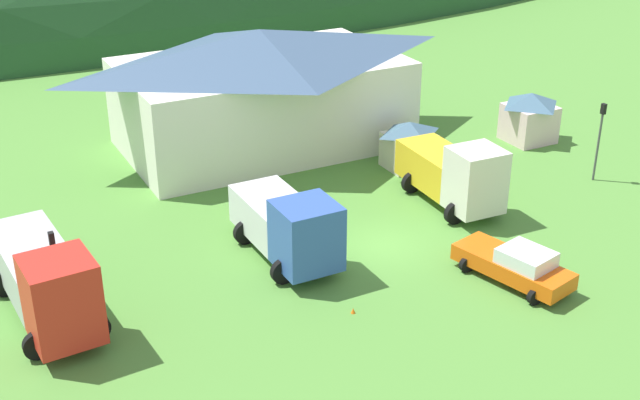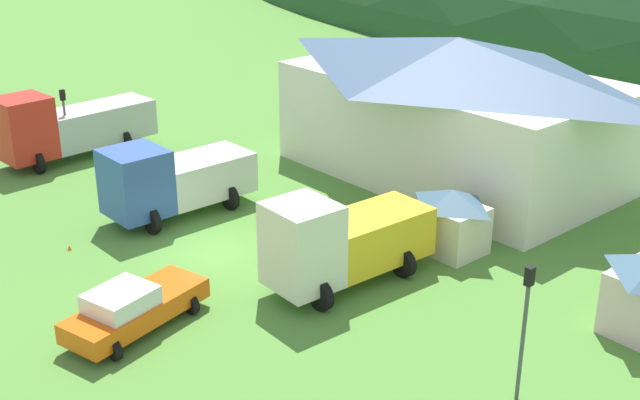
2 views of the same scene
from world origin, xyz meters
name	(u,v)px [view 1 (image 1 of 2)]	position (x,y,z in m)	size (l,w,h in m)	color
ground_plane	(381,247)	(0.00, 0.00, 0.00)	(200.00, 200.00, 0.00)	#518C38
depot_building	(261,87)	(0.44, 14.05, 3.53)	(16.85, 10.07, 6.85)	white
play_shed_cream	(409,144)	(6.17, 7.27, 1.35)	(2.74, 2.25, 2.62)	beige
play_shed_pink	(530,116)	(14.67, 7.36, 1.52)	(2.79, 2.70, 2.95)	beige
crane_truck_red	(46,279)	(-14.39, 0.86, 1.78)	(3.53, 8.42, 3.70)	red
box_truck_blue	(289,225)	(-4.18, 0.85, 1.70)	(3.30, 6.67, 3.38)	#3356AD
heavy_rig_striped	(455,173)	(5.39, 2.04, 1.76)	(3.29, 6.67, 3.61)	silver
service_pickup_orange	(516,265)	(3.30, -5.21, 0.83)	(3.09, 5.39, 1.66)	#E95C0F
traffic_light_west	(56,266)	(-13.98, 0.64, 2.35)	(0.20, 0.32, 3.79)	#4C4C51
traffic_light_east	(600,134)	(13.93, 1.18, 2.60)	(0.20, 0.32, 4.25)	#4C4C51
traffic_cone_near_pickup	(353,313)	(-3.83, -4.18, 0.00)	(0.36, 0.36, 0.45)	orange
traffic_cone_mid_row	(441,185)	(6.35, 4.35, 0.00)	(0.36, 0.36, 0.60)	orange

